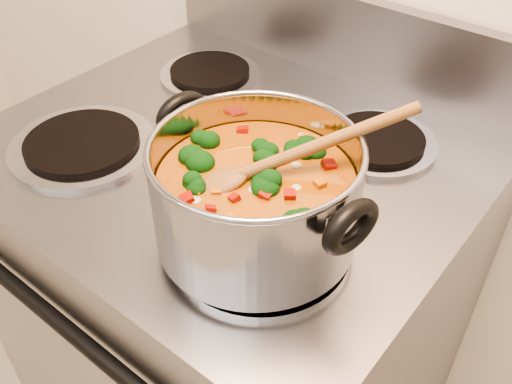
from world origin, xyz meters
The scene contains 4 objects.
electric_range centered at (-0.08, 1.16, 0.47)m, with size 0.78×0.70×1.08m.
stockpot centered at (0.10, 1.01, 1.00)m, with size 0.32×0.26×0.16m.
wooden_spoon centered at (0.11, 1.03, 1.05)m, with size 0.20×0.24×0.10m.
cooktop_crumbs centered at (0.11, 1.12, 0.92)m, with size 0.32×0.12×0.01m.
Camera 1 is at (0.43, 0.59, 1.46)m, focal length 40.00 mm.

